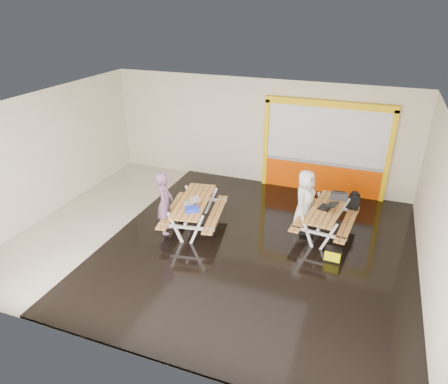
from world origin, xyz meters
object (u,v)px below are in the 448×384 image
at_px(picnic_table_left, 194,207).
at_px(dark_case, 307,230).
at_px(fluke_bag, 333,255).
at_px(backpack, 354,200).
at_px(person_left, 165,203).
at_px(laptop_right, 328,206).
at_px(picnic_table_right, 326,214).
at_px(laptop_left, 191,203).
at_px(toolbox, 339,196).
at_px(person_right, 305,200).
at_px(blue_pouch, 192,209).

distance_m(picnic_table_left, dark_case, 3.09).
height_order(picnic_table_left, fluke_bag, picnic_table_left).
bearing_deg(backpack, person_left, -154.35).
xyz_separation_m(laptop_right, backpack, (0.60, 0.87, -0.13)).
bearing_deg(dark_case, picnic_table_left, -165.49).
distance_m(picnic_table_right, person_left, 4.23).
xyz_separation_m(backpack, dark_case, (-1.05, -0.97, -0.63)).
relative_size(laptop_left, toolbox, 1.21).
relative_size(picnic_table_left, person_right, 1.39).
height_order(person_right, dark_case, person_right).
relative_size(picnic_table_right, person_left, 1.28).
xyz_separation_m(picnic_table_left, person_left, (-0.61, -0.48, 0.24)).
bearing_deg(person_left, backpack, -83.98).
bearing_deg(person_left, picnic_table_left, -71.25).
bearing_deg(laptop_left, person_left, -160.01).
distance_m(picnic_table_right, person_right, 0.67).
bearing_deg(picnic_table_left, toolbox, 22.66).
bearing_deg(laptop_left, toolbox, 26.15).
height_order(blue_pouch, toolbox, toolbox).
height_order(person_left, laptop_left, person_left).
bearing_deg(backpack, dark_case, -137.35).
height_order(picnic_table_right, backpack, backpack).
height_order(backpack, dark_case, backpack).
xyz_separation_m(blue_pouch, fluke_bag, (3.54, 0.27, -0.70)).
distance_m(picnic_table_right, fluke_bag, 1.31).
xyz_separation_m(laptop_right, blue_pouch, (-3.19, -1.43, 0.03)).
xyz_separation_m(person_left, dark_case, (3.56, 1.24, -0.78)).
distance_m(backpack, fluke_bag, 2.11).
xyz_separation_m(backpack, fluke_bag, (-0.26, -2.02, -0.54)).
xyz_separation_m(person_right, laptop_right, (0.63, -0.17, 0.02)).
relative_size(laptop_left, backpack, 1.13).
bearing_deg(backpack, person_right, -150.60).
bearing_deg(person_left, toolbox, -84.38).
bearing_deg(blue_pouch, backpack, 31.20).
bearing_deg(toolbox, dark_case, -131.28).
relative_size(blue_pouch, fluke_bag, 0.87).
bearing_deg(laptop_right, person_left, -161.43).
bearing_deg(dark_case, picnic_table_right, 17.29).
bearing_deg(picnic_table_left, dark_case, 14.51).
bearing_deg(laptop_right, person_right, 164.50).
xyz_separation_m(person_right, blue_pouch, (-2.56, -1.60, 0.05)).
relative_size(backpack, fluke_bag, 1.22).
distance_m(picnic_table_left, laptop_left, 0.36).
bearing_deg(fluke_bag, dark_case, 126.98).
xyz_separation_m(blue_pouch, dark_case, (2.74, 1.33, -0.79)).
height_order(person_left, person_right, person_left).
height_order(laptop_right, blue_pouch, laptop_right).
bearing_deg(laptop_left, picnic_table_left, 97.66).
height_order(blue_pouch, backpack, backpack).
relative_size(person_right, fluke_bag, 4.31).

